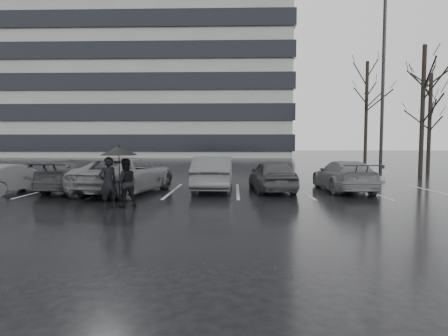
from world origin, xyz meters
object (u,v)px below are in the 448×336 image
Objects in this scene: car_main at (272,176)px; tree_east at (422,111)px; pedestrian_right at (125,183)px; lamp_post at (383,96)px; car_west_d at (12,178)px; pedestrian_left at (108,183)px; car_west_a at (213,173)px; car_east at (344,176)px; car_west_c at (80,175)px; tree_ne at (430,123)px; tree_north at (366,115)px; car_west_b at (126,175)px.

tree_east is (9.94, 7.48, 3.33)m from car_main.
lamp_post reaches higher than pedestrian_right.
car_west_d is 6.36m from pedestrian_left.
car_west_a is at bearing -166.79° from pedestrian_left.
car_west_d is 2.30× the size of pedestrian_right.
pedestrian_right reaches higher than car_west_a.
pedestrian_left reaches higher than car_east.
car_west_c is 4.99m from pedestrian_left.
lamp_post reaches higher than car_west_a.
lamp_post reaches higher than pedestrian_left.
car_west_a is at bearing -143.19° from tree_ne.
car_east is 6.91m from lamp_post.
car_main is 2.51× the size of pedestrian_right.
tree_ne is at bearing -40.60° from tree_north.
tree_north is at bearing 139.40° from tree_ne.
pedestrian_left is 0.53m from pedestrian_right.
car_west_a is 0.45× the size of lamp_post.
tree_ne is at bearing -133.65° from car_west_b.
tree_north is at bearing -128.54° from car_west_a.
car_west_a is at bearing -11.93° from car_main.
car_west_b is at bearing -134.79° from tree_north.
pedestrian_right is (0.93, -3.34, 0.05)m from car_west_b.
lamp_post is at bearing -152.85° from car_west_a.
lamp_post is at bearing -143.32° from car_west_b.
tree_north is (14.57, 18.74, 3.43)m from pedestrian_left.
lamp_post is (6.45, 4.80, 3.92)m from car_main.
car_west_c is 16.00m from lamp_post.
car_west_d is (-8.38, -0.98, -0.14)m from car_west_a.
pedestrian_right is 0.20× the size of tree_east.
car_west_b is at bearing -164.12° from car_west_d.
car_west_a is at bearing -168.44° from car_west_c.
pedestrian_left reaches higher than car_west_c.
car_west_c is 0.58× the size of tree_east.
car_east is at bearing -112.21° from tree_north.
tree_ne is (23.35, 12.19, 2.90)m from car_west_d.
car_west_a is 0.53× the size of tree_north.
car_main is at bearing -160.91° from car_west_d.
tree_east is at bearing -122.01° from tree_ne.
pedestrian_right is 0.16× the size of lamp_post.
pedestrian_left is at bearing -143.13° from lamp_post.
tree_north is (2.49, 9.68, -0.34)m from lamp_post.
car_west_d is at bearing -152.43° from tree_ne.
car_west_d is at bearing -162.38° from lamp_post.
car_west_c is 19.99m from tree_east.
pedestrian_left is at bearing 110.42° from car_west_b.
car_east is at bearing -125.96° from lamp_post.
car_east is (14.02, 0.91, 0.06)m from car_west_d.
tree_ne reaches higher than car_main.
car_west_d is at bearing -158.56° from tree_east.
tree_north reaches higher than car_west_a.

